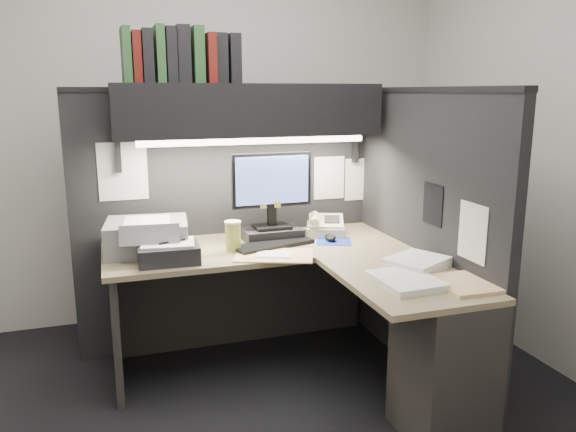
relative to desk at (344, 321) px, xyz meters
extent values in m
plane|color=black|center=(-0.43, 0.00, -0.44)|extent=(3.50, 3.50, 0.00)
cube|color=silver|center=(-0.43, 1.50, 0.91)|extent=(3.50, 0.04, 2.70)
cube|color=silver|center=(-0.43, -1.50, 0.91)|extent=(3.50, 0.04, 2.70)
cube|color=silver|center=(1.32, 0.00, 0.91)|extent=(0.04, 3.00, 2.70)
cube|color=black|center=(-0.40, 0.93, 0.36)|extent=(1.90, 0.06, 1.60)
cube|color=black|center=(0.55, 0.18, 0.36)|extent=(0.06, 1.50, 1.60)
cube|color=#8A7657|center=(-0.33, 0.56, 0.27)|extent=(1.70, 0.68, 0.03)
cube|color=#8A7657|center=(0.22, -0.20, 0.27)|extent=(0.60, 0.85, 0.03)
cube|color=#2A2725|center=(-0.33, 0.86, -0.09)|extent=(1.61, 0.02, 0.70)
cube|color=#2A2725|center=(-1.13, 0.56, -0.09)|extent=(0.04, 0.61, 0.70)
cube|color=#2A2725|center=(0.32, -0.43, -0.09)|extent=(0.38, 0.40, 0.70)
cube|color=black|center=(-0.30, 0.75, 1.06)|extent=(1.55, 0.34, 0.30)
cylinder|color=white|center=(-0.30, 0.61, 0.89)|extent=(1.32, 0.04, 0.04)
cube|color=black|center=(-0.19, 0.67, 0.32)|extent=(0.35, 0.22, 0.07)
cube|color=black|center=(-0.19, 0.67, 0.43)|extent=(0.05, 0.04, 0.12)
cube|color=black|center=(-0.19, 0.66, 0.65)|extent=(0.49, 0.04, 0.32)
cube|color=#6B87EA|center=(-0.19, 0.65, 0.65)|extent=(0.45, 0.01, 0.28)
cube|color=black|center=(-0.23, 0.51, 0.30)|extent=(0.51, 0.29, 0.02)
cube|color=#1B3198|center=(0.15, 0.49, 0.29)|extent=(0.25, 0.24, 0.00)
ellipsoid|color=black|center=(0.13, 0.51, 0.31)|extent=(0.07, 0.11, 0.04)
cube|color=beige|center=(0.16, 0.68, 0.33)|extent=(0.30, 0.31, 0.10)
cylinder|color=#B9B24A|center=(-0.47, 0.49, 0.37)|extent=(0.11, 0.11, 0.16)
cube|color=gray|center=(-0.93, 0.63, 0.38)|extent=(0.48, 0.42, 0.18)
cube|color=black|center=(-0.84, 0.40, 0.33)|extent=(0.32, 0.27, 0.09)
cube|color=#D8B079|center=(-0.28, 0.32, 0.29)|extent=(0.49, 0.41, 0.01)
cube|color=white|center=(0.34, -0.11, 0.31)|extent=(0.37, 0.35, 0.06)
cube|color=white|center=(0.17, -0.30, 0.30)|extent=(0.28, 0.34, 0.03)
cube|color=#D8B079|center=(0.41, -0.41, 0.30)|extent=(0.25, 0.31, 0.02)
cube|color=#2A552A|center=(-0.98, 0.74, 1.35)|extent=(0.05, 0.22, 0.29)
cube|color=maroon|center=(-0.92, 0.75, 1.34)|extent=(0.05, 0.22, 0.27)
cube|color=black|center=(-0.86, 0.74, 1.35)|extent=(0.06, 0.22, 0.28)
cube|color=#2A552A|center=(-0.80, 0.75, 1.36)|extent=(0.05, 0.22, 0.30)
cube|color=black|center=(-0.74, 0.76, 1.35)|extent=(0.06, 0.22, 0.30)
cube|color=black|center=(-0.67, 0.77, 1.36)|extent=(0.07, 0.22, 0.31)
cube|color=#2A552A|center=(-0.59, 0.76, 1.36)|extent=(0.06, 0.22, 0.30)
cube|color=maroon|center=(-0.52, 0.73, 1.34)|extent=(0.05, 0.22, 0.27)
cube|color=black|center=(-0.47, 0.75, 1.34)|extent=(0.07, 0.22, 0.27)
cube|color=black|center=(-0.39, 0.76, 1.34)|extent=(0.06, 0.22, 0.27)
cube|color=white|center=(0.27, 0.90, 0.61)|extent=(0.21, 0.00, 0.28)
cube|color=white|center=(0.49, 0.90, 0.59)|extent=(0.21, 0.00, 0.28)
cube|color=white|center=(-1.03, 0.90, 0.71)|extent=(0.28, 0.00, 0.34)
cube|color=black|center=(0.52, 0.05, 0.58)|extent=(0.00, 0.18, 0.22)
cube|color=white|center=(0.52, -0.30, 0.51)|extent=(0.00, 0.21, 0.28)
camera|label=1|loc=(-1.12, -2.49, 1.16)|focal=35.00mm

